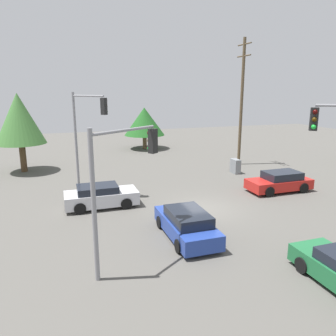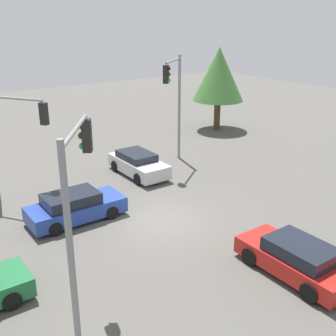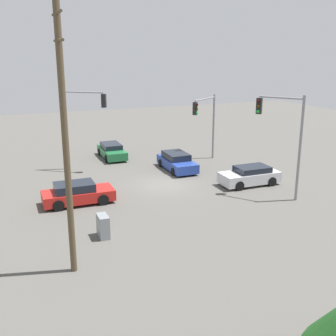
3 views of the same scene
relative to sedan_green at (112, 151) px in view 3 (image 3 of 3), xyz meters
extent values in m
plane|color=#54514C|center=(9.10, 1.57, -0.64)|extent=(80.00, 80.00, 0.00)
cube|color=#1E6638|center=(0.05, 0.00, -0.11)|extent=(4.43, 1.78, 0.70)
cube|color=black|center=(-0.17, 0.00, 0.45)|extent=(2.44, 1.57, 0.43)
cylinder|color=black|center=(1.42, 0.84, -0.32)|extent=(0.65, 0.22, 0.65)
cylinder|color=black|center=(1.42, -0.84, -0.32)|extent=(0.65, 0.22, 0.65)
cylinder|color=black|center=(-1.32, 0.84, -0.32)|extent=(0.65, 0.22, 0.65)
cylinder|color=black|center=(-1.32, -0.84, -0.32)|extent=(0.65, 0.22, 0.65)
cube|color=#233D93|center=(5.92, 4.00, -0.10)|extent=(4.59, 1.90, 0.73)
cube|color=black|center=(5.69, 4.00, 0.52)|extent=(2.52, 1.67, 0.51)
cylinder|color=black|center=(7.34, 4.90, -0.32)|extent=(0.64, 0.22, 0.64)
cylinder|color=black|center=(7.34, 3.09, -0.32)|extent=(0.64, 0.22, 0.64)
cylinder|color=black|center=(4.50, 4.90, -0.32)|extent=(0.64, 0.22, 0.64)
cylinder|color=black|center=(4.50, 3.09, -0.32)|extent=(0.64, 0.22, 0.64)
cube|color=silver|center=(11.53, 7.38, -0.06)|extent=(1.87, 4.40, 0.78)
cube|color=black|center=(11.53, 7.60, 0.54)|extent=(1.64, 2.42, 0.41)
cylinder|color=black|center=(12.41, 6.02, -0.30)|extent=(0.22, 0.69, 0.69)
cylinder|color=black|center=(10.64, 6.02, -0.30)|extent=(0.22, 0.69, 0.69)
cylinder|color=black|center=(12.41, 8.74, -0.30)|extent=(0.22, 0.69, 0.69)
cylinder|color=black|center=(10.64, 8.74, -0.30)|extent=(0.22, 0.69, 0.69)
cube|color=red|center=(10.76, -4.99, -0.10)|extent=(1.90, 4.53, 0.69)
cube|color=black|center=(10.76, -5.22, 0.51)|extent=(1.67, 2.49, 0.53)
cylinder|color=black|center=(9.85, -3.59, -0.28)|extent=(0.22, 0.72, 0.72)
cylinder|color=black|center=(11.66, -3.59, -0.28)|extent=(0.22, 0.72, 0.72)
cylinder|color=black|center=(9.85, -6.40, -0.28)|extent=(0.22, 0.72, 0.72)
cylinder|color=black|center=(11.66, -6.40, -0.28)|extent=(0.22, 0.72, 0.72)
cylinder|color=gray|center=(3.49, 8.57, 2.26)|extent=(0.18, 0.18, 5.80)
cylinder|color=gray|center=(4.46, 7.17, 4.91)|extent=(2.04, 2.86, 0.12)
cube|color=black|center=(5.43, 5.78, 4.28)|extent=(0.42, 0.44, 1.05)
sphere|color=#360503|center=(5.57, 5.88, 4.62)|extent=(0.22, 0.22, 0.22)
sphere|color=#392605|center=(5.57, 5.88, 4.28)|extent=(0.22, 0.22, 0.22)
sphere|color=green|center=(5.57, 5.88, 3.95)|extent=(0.22, 0.22, 0.22)
cylinder|color=gray|center=(15.46, 8.50, 2.81)|extent=(0.18, 0.18, 6.91)
cylinder|color=gray|center=(14.31, 7.63, 6.02)|extent=(2.37, 1.82, 0.12)
cube|color=black|center=(13.16, 6.77, 5.39)|extent=(0.44, 0.43, 1.05)
sphere|color=#360503|center=(13.26, 6.63, 5.73)|extent=(0.22, 0.22, 0.22)
sphere|color=#392605|center=(13.26, 6.63, 5.39)|extent=(0.22, 0.22, 0.22)
sphere|color=green|center=(13.26, 6.63, 5.06)|extent=(0.22, 0.22, 0.22)
cylinder|color=gray|center=(2.30, -4.30, 2.67)|extent=(0.18, 0.18, 6.63)
cylinder|color=gray|center=(3.26, -2.92, 5.74)|extent=(2.02, 2.83, 0.12)
cube|color=black|center=(4.22, -1.54, 5.11)|extent=(0.42, 0.44, 1.05)
sphere|color=#360503|center=(4.08, -1.44, 5.45)|extent=(0.22, 0.22, 0.22)
sphere|color=#392605|center=(4.08, -1.44, 5.11)|extent=(0.22, 0.22, 0.22)
sphere|color=green|center=(4.08, -1.44, 4.78)|extent=(0.22, 0.22, 0.22)
cylinder|color=brown|center=(19.27, -6.74, 5.16)|extent=(0.28, 0.28, 11.60)
cylinder|color=brown|center=(19.27, -6.74, 10.36)|extent=(2.20, 0.12, 0.12)
cylinder|color=brown|center=(19.27, -6.74, 9.36)|extent=(2.20, 0.12, 0.12)
cube|color=gray|center=(16.30, -4.68, -0.03)|extent=(1.02, 0.52, 1.22)
camera|label=1|loc=(-7.94, 9.56, 6.44)|focal=35.00mm
camera|label=2|loc=(-1.11, -13.34, 8.72)|focal=45.00mm
camera|label=3|loc=(36.71, -9.13, 9.06)|focal=45.00mm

